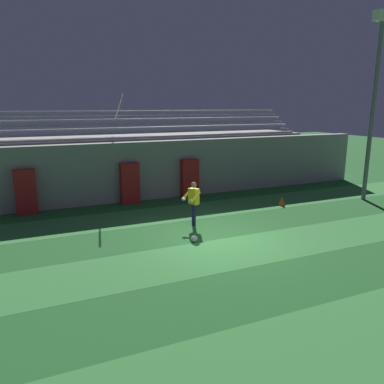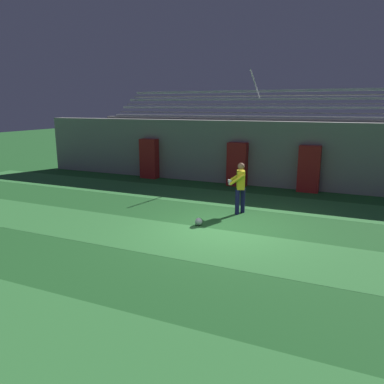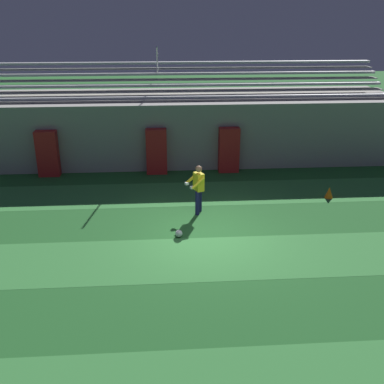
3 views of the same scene
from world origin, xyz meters
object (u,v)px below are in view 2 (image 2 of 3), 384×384
goalkeeper (240,185)px  soccer_ball (199,222)px  padding_pillar_far_left (149,159)px  padding_pillar_gate_left (237,164)px  padding_pillar_gate_right (309,169)px

goalkeeper → soccer_ball: (-0.72, -1.70, -0.84)m
soccer_ball → goalkeeper: bearing=67.0°
soccer_ball → padding_pillar_far_left: bearing=131.0°
padding_pillar_gate_left → goalkeeper: size_ratio=1.13×
padding_pillar_gate_left → padding_pillar_far_left: size_ratio=1.00×
padding_pillar_gate_left → padding_pillar_gate_right: (3.02, 0.00, 0.00)m
padding_pillar_gate_left → soccer_ball: (0.67, -5.87, -0.83)m
padding_pillar_far_left → soccer_ball: size_ratio=8.58×
padding_pillar_gate_right → goalkeeper: 4.47m
padding_pillar_gate_right → padding_pillar_far_left: size_ratio=1.00×
padding_pillar_far_left → goalkeeper: size_ratio=1.13×
padding_pillar_far_left → goalkeeper: (5.82, -4.16, 0.01)m
padding_pillar_far_left → goalkeeper: 7.16m
padding_pillar_gate_left → padding_pillar_far_left: 4.43m
padding_pillar_gate_right → soccer_ball: size_ratio=8.58×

